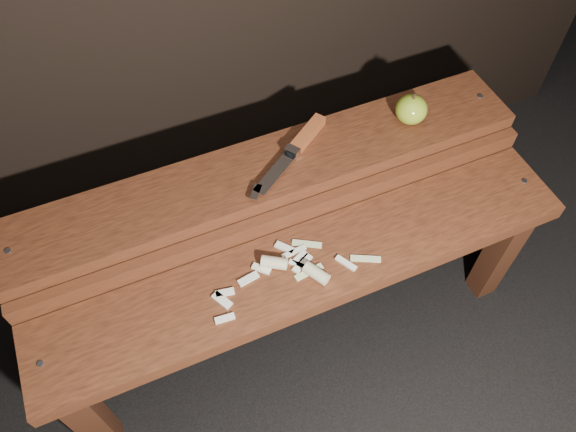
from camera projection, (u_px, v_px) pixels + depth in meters
name	position (u px, v px, depth m)	size (l,w,h in m)	color
ground	(297.00, 325.00, 1.56)	(60.00, 60.00, 0.00)	black
bench_front_tier	(310.00, 282.00, 1.24)	(1.20, 0.20, 0.42)	#381A0E
bench_rear_tier	(270.00, 191.00, 1.31)	(1.20, 0.21, 0.50)	#381A0E
apple	(411.00, 110.00, 1.30)	(0.07, 0.07, 0.08)	olive
knife	(300.00, 144.00, 1.27)	(0.25, 0.18, 0.03)	#944420
apple_scraps	(291.00, 269.00, 1.17)	(0.38, 0.14, 0.03)	beige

